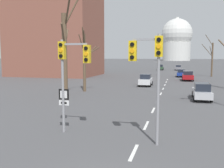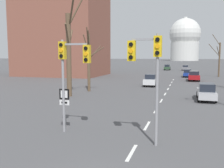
# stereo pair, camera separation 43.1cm
# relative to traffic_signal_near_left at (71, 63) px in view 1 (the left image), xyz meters

# --- Properties ---
(lane_stripe_0) EXTENTS (0.16, 2.00, 0.01)m
(lane_stripe_0) POSITION_rel_traffic_signal_near_left_xyz_m (3.84, -1.95, -3.89)
(lane_stripe_0) COLOR silver
(lane_stripe_0) RESTS_ON ground_plane
(lane_stripe_1) EXTENTS (0.16, 2.00, 0.01)m
(lane_stripe_1) POSITION_rel_traffic_signal_near_left_xyz_m (3.84, 2.55, -3.89)
(lane_stripe_1) COLOR silver
(lane_stripe_1) RESTS_ON ground_plane
(lane_stripe_2) EXTENTS (0.16, 2.00, 0.01)m
(lane_stripe_2) POSITION_rel_traffic_signal_near_left_xyz_m (3.84, 7.05, -3.89)
(lane_stripe_2) COLOR silver
(lane_stripe_2) RESTS_ON ground_plane
(lane_stripe_3) EXTENTS (0.16, 2.00, 0.01)m
(lane_stripe_3) POSITION_rel_traffic_signal_near_left_xyz_m (3.84, 11.55, -3.89)
(lane_stripe_3) COLOR silver
(lane_stripe_3) RESTS_ON ground_plane
(lane_stripe_4) EXTENTS (0.16, 2.00, 0.01)m
(lane_stripe_4) POSITION_rel_traffic_signal_near_left_xyz_m (3.84, 16.05, -3.89)
(lane_stripe_4) COLOR silver
(lane_stripe_4) RESTS_ON ground_plane
(lane_stripe_5) EXTENTS (0.16, 2.00, 0.01)m
(lane_stripe_5) POSITION_rel_traffic_signal_near_left_xyz_m (3.84, 20.55, -3.89)
(lane_stripe_5) COLOR silver
(lane_stripe_5) RESTS_ON ground_plane
(lane_stripe_6) EXTENTS (0.16, 2.00, 0.01)m
(lane_stripe_6) POSITION_rel_traffic_signal_near_left_xyz_m (3.84, 25.05, -3.89)
(lane_stripe_6) COLOR silver
(lane_stripe_6) RESTS_ON ground_plane
(lane_stripe_7) EXTENTS (0.16, 2.00, 0.01)m
(lane_stripe_7) POSITION_rel_traffic_signal_near_left_xyz_m (3.84, 29.55, -3.89)
(lane_stripe_7) COLOR silver
(lane_stripe_7) RESTS_ON ground_plane
(lane_stripe_8) EXTENTS (0.16, 2.00, 0.01)m
(lane_stripe_8) POSITION_rel_traffic_signal_near_left_xyz_m (3.84, 34.05, -3.89)
(lane_stripe_8) COLOR silver
(lane_stripe_8) RESTS_ON ground_plane
(traffic_signal_near_left) EXTENTS (1.80, 0.34, 5.15)m
(traffic_signal_near_left) POSITION_rel_traffic_signal_near_left_xyz_m (0.00, 0.00, 0.00)
(traffic_signal_near_left) COLOR gray
(traffic_signal_near_left) RESTS_ON ground_plane
(traffic_signal_centre_tall) EXTENTS (1.58, 0.34, 5.28)m
(traffic_signal_centre_tall) POSITION_rel_traffic_signal_near_left_xyz_m (4.34, -0.76, 0.09)
(traffic_signal_centre_tall) COLOR gray
(traffic_signal_centre_tall) RESTS_ON ground_plane
(route_sign_post) EXTENTS (0.60, 0.08, 2.47)m
(route_sign_post) POSITION_rel_traffic_signal_near_left_xyz_m (-0.52, 0.16, -2.21)
(route_sign_post) COLOR gray
(route_sign_post) RESTS_ON ground_plane
(sedan_near_left) EXTENTS (1.71, 3.80, 1.72)m
(sedan_near_left) POSITION_rel_traffic_signal_near_left_xyz_m (1.23, 23.10, -3.04)
(sedan_near_left) COLOR silver
(sedan_near_left) RESTS_ON ground_plane
(sedan_near_right) EXTENTS (1.82, 4.39, 1.72)m
(sedan_near_right) POSITION_rel_traffic_signal_near_left_xyz_m (0.40, 66.24, -3.05)
(sedan_near_right) COLOR #2D4C33
(sedan_near_right) RESTS_ON ground_plane
(sedan_mid_centre) EXTENTS (1.69, 4.51, 1.65)m
(sedan_mid_centre) POSITION_rel_traffic_signal_near_left_xyz_m (7.98, 13.16, -3.08)
(sedan_mid_centre) COLOR #B7B7BC
(sedan_mid_centre) RESTS_ON ground_plane
(sedan_far_left) EXTENTS (1.90, 4.45, 1.71)m
(sedan_far_left) POSITION_rel_traffic_signal_near_left_xyz_m (7.35, 32.89, -3.02)
(sedan_far_left) COLOR maroon
(sedan_far_left) RESTS_ON ground_plane
(sedan_far_right) EXTENTS (1.75, 4.05, 1.63)m
(sedan_far_right) POSITION_rel_traffic_signal_near_left_xyz_m (6.32, 40.79, -3.07)
(sedan_far_right) COLOR navy
(sedan_far_right) RESTS_ON ground_plane
(sedan_distant_centre) EXTENTS (1.92, 4.27, 1.59)m
(sedan_distant_centre) POSITION_rel_traffic_signal_near_left_xyz_m (5.76, 66.28, -3.09)
(sedan_distant_centre) COLOR slate
(sedan_distant_centre) RESTS_ON ground_plane
(bare_tree_left_near) EXTENTS (2.13, 2.94, 7.52)m
(bare_tree_left_near) POSITION_rel_traffic_signal_near_left_xyz_m (-5.17, 15.55, -0.05)
(bare_tree_left_near) COLOR brown
(bare_tree_left_near) RESTS_ON ground_plane
(bare_tree_right_near) EXTENTS (2.47, 2.38, 8.67)m
(bare_tree_right_near) POSITION_rel_traffic_signal_near_left_xyz_m (12.37, 42.93, -0.03)
(bare_tree_right_near) COLOR brown
(bare_tree_right_near) RESTS_ON ground_plane
(bare_tree_left_far) EXTENTS (2.64, 4.60, 10.31)m
(bare_tree_left_far) POSITION_rel_traffic_signal_near_left_xyz_m (-5.77, 11.50, 0.95)
(bare_tree_left_far) COLOR brown
(bare_tree_left_far) RESTS_ON ground_plane
(capitol_dome) EXTENTS (29.10, 29.10, 41.11)m
(capitol_dome) POSITION_rel_traffic_signal_near_left_xyz_m (3.84, 237.74, 16.13)
(capitol_dome) COLOR silver
(capitol_dome) RESTS_ON ground_plane
(apartment_block_left) EXTENTS (18.00, 14.00, 26.07)m
(apartment_block_left) POSITION_rel_traffic_signal_near_left_xyz_m (-20.59, 38.43, 9.14)
(apartment_block_left) COLOR brown
(apartment_block_left) RESTS_ON ground_plane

